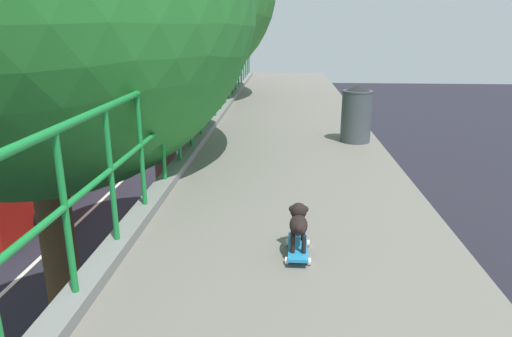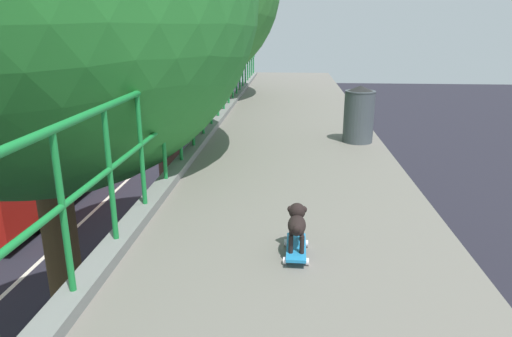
# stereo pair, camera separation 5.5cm
# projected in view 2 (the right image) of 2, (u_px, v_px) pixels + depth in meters

# --- Properties ---
(city_bus) EXTENTS (2.58, 10.10, 3.31)m
(city_bus) POSITION_uv_depth(u_px,v_px,m) (48.00, 157.00, 18.44)
(city_bus) COLOR red
(city_bus) RESTS_ON ground
(roadside_tree_mid) EXTENTS (5.93, 5.93, 9.82)m
(roadside_tree_mid) POSITION_uv_depth(u_px,v_px,m) (27.00, 0.00, 5.82)
(roadside_tree_mid) COLOR #503C24
(roadside_tree_mid) RESTS_ON ground
(roadside_tree_farthest) EXTENTS (3.89, 3.89, 8.73)m
(roadside_tree_farthest) POSITION_uv_depth(u_px,v_px,m) (227.00, 22.00, 23.56)
(roadside_tree_farthest) COLOR #493F22
(roadside_tree_farthest) RESTS_ON ground
(toy_skateboard) EXTENTS (0.20, 0.47, 0.08)m
(toy_skateboard) POSITION_uv_depth(u_px,v_px,m) (296.00, 248.00, 3.62)
(toy_skateboard) COLOR #2285C6
(toy_skateboard) RESTS_ON overpass_deck
(small_dog) EXTENTS (0.16, 0.40, 0.31)m
(small_dog) POSITION_uv_depth(u_px,v_px,m) (297.00, 222.00, 3.59)
(small_dog) COLOR black
(small_dog) RESTS_ON toy_skateboard
(litter_bin) EXTENTS (0.47, 0.47, 0.88)m
(litter_bin) POSITION_uv_depth(u_px,v_px,m) (359.00, 113.00, 7.10)
(litter_bin) COLOR #444B52
(litter_bin) RESTS_ON overpass_deck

